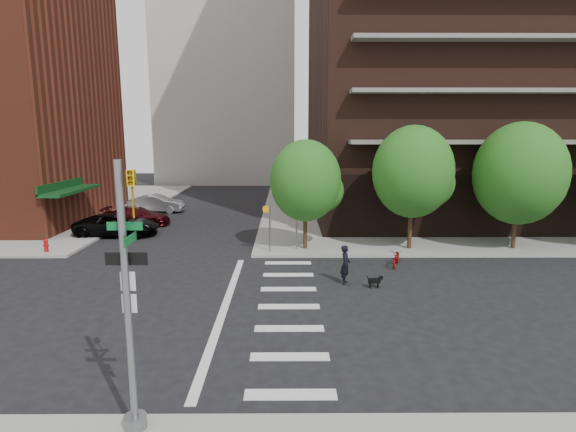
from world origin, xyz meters
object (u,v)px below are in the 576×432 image
traffic_signal (130,321)px  parked_car_black (117,225)px  fire_hydrant (46,245)px  parked_car_silver (156,203)px  dog_walker (345,265)px  parked_car_maroon (137,216)px  scooter (397,258)px

traffic_signal → parked_car_black: size_ratio=1.13×
traffic_signal → parked_car_black: 21.43m
fire_hydrant → traffic_signal: bearing=-56.7°
parked_car_black → parked_car_silver: parked_car_silver is taller
fire_hydrant → parked_car_silver: parked_car_silver is taller
fire_hydrant → dog_walker: size_ratio=0.41×
fire_hydrant → parked_car_black: size_ratio=0.14×
parked_car_maroon → parked_car_silver: size_ratio=1.02×
scooter → parked_car_black: bearing=178.6°
parked_car_black → parked_car_maroon: parked_car_black is taller
fire_hydrant → scooter: bearing=-7.2°
traffic_signal → parked_car_silver: (-7.73, 28.91, -1.94)m
fire_hydrant → parked_car_maroon: (2.47, 8.05, 0.13)m
fire_hydrant → parked_car_silver: (2.30, 13.61, 0.21)m
parked_car_black → parked_car_maroon: size_ratio=1.13×
traffic_signal → dog_walker: size_ratio=3.40×
parked_car_black → dog_walker: 16.79m
parked_car_silver → scooter: 23.14m
parked_car_maroon → scooter: 19.56m
parked_car_maroon → traffic_signal: bearing=-163.4°
traffic_signal → fire_hydrant: (-10.03, 15.29, -2.15)m
dog_walker → scooter: bearing=-34.6°
dog_walker → fire_hydrant: bearing=86.1°
parked_car_maroon → parked_car_black: bearing=175.9°
fire_hydrant → parked_car_black: (2.30, 4.59, 0.19)m
fire_hydrant → parked_car_silver: bearing=80.4°
scooter → parked_car_maroon: bearing=169.0°
parked_car_black → parked_car_maroon: 3.46m
parked_car_silver → dog_walker: size_ratio=2.62×
fire_hydrant → parked_car_black: bearing=63.4°
parked_car_silver → parked_car_black: bearing=-179.6°
scooter → dog_walker: (-2.96, -2.65, 0.43)m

